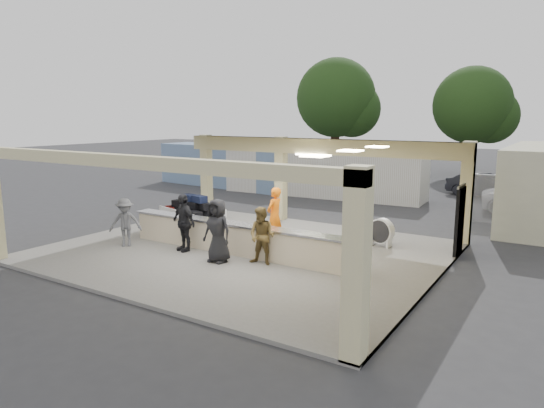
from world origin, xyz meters
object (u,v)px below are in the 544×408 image
Objects in this scene: passenger_b at (184,222)px; baggage_handler at (274,216)px; baggage_counter at (235,238)px; luggage_cart at (192,211)px; container_white at (321,174)px; car_dark at (484,186)px; drum_fan at (382,231)px; passenger_c at (125,222)px; container_blue at (227,166)px; passenger_d at (218,231)px; car_white_a at (540,200)px; passenger_a at (262,236)px.

baggage_handler is at bearing 63.60° from passenger_b.
baggage_counter is 3.08× the size of luggage_cart.
car_dark is at bearing 24.76° from container_white.
baggage_handler is 0.17× the size of container_white.
drum_fan is 0.51× the size of passenger_b.
luggage_cart is at bearing 39.66° from passenger_c.
container_blue is (-6.62, 10.84, 0.46)m from luggage_cart.
luggage_cart is 16.72m from car_dark.
baggage_counter reaches higher than drum_fan.
container_white is (-7.83, -4.10, 0.57)m from car_dark.
passenger_d is (-0.29, -2.70, -0.01)m from baggage_handler.
drum_fan is 0.24× the size of car_dark.
car_white_a is at bearing 78.88° from drum_fan.
passenger_c is 0.14× the size of container_white.
car_dark is at bearing 76.30° from passenger_d.
passenger_d is 0.17× the size of container_white.
luggage_cart is 12.71m from container_blue.
container_blue is at bearing 71.83° from passenger_c.
container_white is at bearing 138.99° from car_dark.
passenger_a is at bearing -34.50° from passenger_c.
passenger_c reaches higher than drum_fan.
baggage_counter is 14.68m from car_white_a.
container_white is (0.51, 13.47, 0.32)m from passenger_c.
drum_fan is 11.19m from container_white.
passenger_c is 19.45m from car_dark.
baggage_handler reaches higher than car_dark.
passenger_a is at bearing -73.67° from container_white.
passenger_a is 17.15m from container_blue.
car_white_a reaches higher than car_dark.
passenger_d is at bearing -116.72° from drum_fan.
baggage_handler is 1.14× the size of passenger_a.
drum_fan is at bearing 42.72° from baggage_counter.
baggage_handler is at bearing 85.11° from passenger_d.
drum_fan is (3.58, 3.31, 0.02)m from baggage_counter.
car_white_a is at bearing 6.12° from container_blue.
luggage_cart is at bearing 129.20° from car_white_a.
passenger_a is (-2.24, -3.81, 0.34)m from drum_fan.
car_white_a is at bearing 58.89° from passenger_a.
baggage_counter is 4.43× the size of passenger_b.
container_white reaches higher than drum_fan.
car_dark is at bearing 83.41° from passenger_b.
luggage_cart is 0.57× the size of car_white_a.
luggage_cart is 7.01m from drum_fan.
baggage_handler is 0.49× the size of car_dark.
baggage_handler reaches higher than car_white_a.
baggage_counter is 3.83m from passenger_c.
baggage_handler reaches higher than luggage_cart.
drum_fan is 13.10m from car_dark.
passenger_a is at bearing -169.99° from car_dark.
car_white_a is (7.62, 12.55, 0.08)m from baggage_counter.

